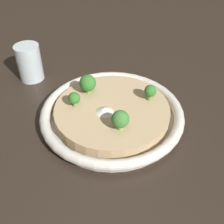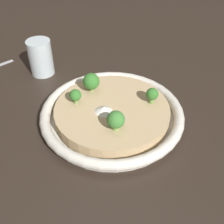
{
  "view_description": "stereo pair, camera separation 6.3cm",
  "coord_description": "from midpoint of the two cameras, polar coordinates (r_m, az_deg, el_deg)",
  "views": [
    {
      "loc": [
        -0.19,
        0.44,
        0.43
      ],
      "look_at": [
        0.0,
        0.0,
        0.02
      ],
      "focal_mm": 45.0,
      "sensor_mm": 36.0,
      "label": 1
    },
    {
      "loc": [
        -0.24,
        0.41,
        0.43
      ],
      "look_at": [
        0.0,
        0.0,
        0.02
      ],
      "focal_mm": 45.0,
      "sensor_mm": 36.0,
      "label": 2
    }
  ],
  "objects": [
    {
      "name": "broccoli_back_right",
      "position": [
        0.62,
        -10.57,
        2.6
      ],
      "size": [
        0.03,
        0.03,
        0.04
      ],
      "color": "#84A856",
      "rests_on": "risotto_bowl"
    },
    {
      "name": "drinking_glass",
      "position": [
        0.8,
        -18.66,
        9.41
      ],
      "size": [
        0.06,
        0.06,
        0.1
      ],
      "color": "silver",
      "rests_on": "ground_plane"
    },
    {
      "name": "cheese_sprinkle",
      "position": [
        0.61,
        -4.5,
        0.32
      ],
      "size": [
        0.04,
        0.04,
        0.01
      ],
      "color": "white",
      "rests_on": "risotto_bowl"
    },
    {
      "name": "ground_plane",
      "position": [
        0.65,
        -2.79,
        -1.72
      ],
      "size": [
        6.0,
        6.0,
        0.0
      ],
      "primitive_type": "plane",
      "color": "#2D231C"
    },
    {
      "name": "risotto_bowl",
      "position": [
        0.63,
        -2.85,
        -0.42
      ],
      "size": [
        0.32,
        0.32,
        0.04
      ],
      "color": "silver",
      "rests_on": "ground_plane"
    },
    {
      "name": "broccoli_right",
      "position": [
        0.65,
        -7.73,
        5.72
      ],
      "size": [
        0.04,
        0.04,
        0.05
      ],
      "color": "#84A856",
      "rests_on": "risotto_bowl"
    },
    {
      "name": "broccoli_front_left",
      "position": [
        0.63,
        4.97,
        4.07
      ],
      "size": [
        0.03,
        0.03,
        0.04
      ],
      "color": "#759E4C",
      "rests_on": "risotto_bowl"
    },
    {
      "name": "broccoli_back",
      "position": [
        0.55,
        -1.55,
        -1.67
      ],
      "size": [
        0.04,
        0.04,
        0.04
      ],
      "color": "#84A856",
      "rests_on": "risotto_bowl"
    }
  ]
}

